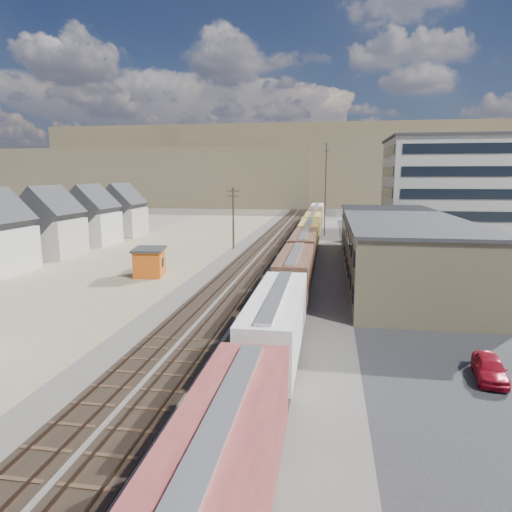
# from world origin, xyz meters

# --- Properties ---
(ground) EXTENTS (300.00, 300.00, 0.00)m
(ground) POSITION_xyz_m (0.00, 0.00, 0.00)
(ground) COLOR #6B6356
(ground) RESTS_ON ground
(ballast_bed) EXTENTS (18.00, 200.00, 0.06)m
(ballast_bed) POSITION_xyz_m (0.00, 50.00, 0.03)
(ballast_bed) COLOR #4C4742
(ballast_bed) RESTS_ON ground
(dirt_yard) EXTENTS (24.00, 180.00, 0.03)m
(dirt_yard) POSITION_xyz_m (-20.00, 40.00, 0.01)
(dirt_yard) COLOR #7A6E54
(dirt_yard) RESTS_ON ground
(asphalt_lot) EXTENTS (26.00, 120.00, 0.04)m
(asphalt_lot) POSITION_xyz_m (22.00, 35.00, 0.02)
(asphalt_lot) COLOR #232326
(asphalt_lot) RESTS_ON ground
(rail_tracks) EXTENTS (11.40, 200.00, 0.24)m
(rail_tracks) POSITION_xyz_m (-0.55, 50.00, 0.11)
(rail_tracks) COLOR black
(rail_tracks) RESTS_ON ground
(freight_train) EXTENTS (3.00, 119.74, 4.46)m
(freight_train) POSITION_xyz_m (3.80, 34.85, 2.79)
(freight_train) COLOR black
(freight_train) RESTS_ON ground
(warehouse) EXTENTS (12.40, 40.40, 7.25)m
(warehouse) POSITION_xyz_m (14.98, 25.00, 3.65)
(warehouse) COLOR tan
(warehouse) RESTS_ON ground
(office_tower) EXTENTS (22.60, 18.60, 18.45)m
(office_tower) POSITION_xyz_m (27.95, 54.95, 9.26)
(office_tower) COLOR #9E998E
(office_tower) RESTS_ON ground
(utility_pole_north) EXTENTS (2.20, 0.32, 10.00)m
(utility_pole_north) POSITION_xyz_m (-8.50, 42.00, 5.30)
(utility_pole_north) COLOR #382619
(utility_pole_north) RESTS_ON ground
(radio_mast) EXTENTS (1.20, 0.16, 18.00)m
(radio_mast) POSITION_xyz_m (6.00, 60.00, 9.12)
(radio_mast) COLOR black
(radio_mast) RESTS_ON ground
(townhouse_row) EXTENTS (8.15, 68.16, 10.47)m
(townhouse_row) POSITION_xyz_m (-34.00, 25.00, 4.34)
(townhouse_row) COLOR #B7B2A8
(townhouse_row) RESTS_ON ground
(hills_north) EXTENTS (265.00, 80.00, 32.00)m
(hills_north) POSITION_xyz_m (0.17, 167.92, 14.10)
(hills_north) COLOR brown
(hills_north) RESTS_ON ground
(maintenance_shed) EXTENTS (4.37, 5.20, 3.37)m
(maintenance_shed) POSITION_xyz_m (-14.18, 20.43, 1.72)
(maintenance_shed) COLOR #C55212
(maintenance_shed) RESTS_ON ground
(parked_car_red) EXTENTS (2.24, 4.34, 1.41)m
(parked_car_red) POSITION_xyz_m (16.39, -3.33, 0.71)
(parked_car_red) COLOR maroon
(parked_car_red) RESTS_ON ground
(parked_car_blue) EXTENTS (4.97, 4.85, 1.32)m
(parked_car_blue) POSITION_xyz_m (19.70, 42.06, 0.66)
(parked_car_blue) COLOR navy
(parked_car_blue) RESTS_ON ground
(parked_car_far) EXTENTS (1.98, 4.24, 1.41)m
(parked_car_far) POSITION_xyz_m (27.58, 47.45, 0.70)
(parked_car_far) COLOR white
(parked_car_far) RESTS_ON ground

